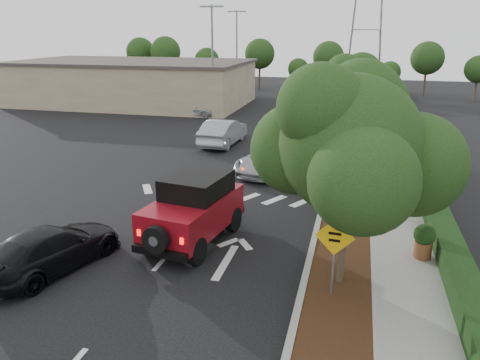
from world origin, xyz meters
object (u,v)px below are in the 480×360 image
(silver_suv_ahead, at_px, (270,159))
(black_suv_oncoming, at_px, (52,248))
(red_jeep, at_px, (196,208))
(speed_hump_sign, at_px, (334,246))

(silver_suv_ahead, xyz_separation_m, black_suv_oncoming, (-4.60, -11.81, -0.02))
(silver_suv_ahead, height_order, black_suv_oncoming, silver_suv_ahead)
(red_jeep, relative_size, black_suv_oncoming, 1.02)
(red_jeep, xyz_separation_m, black_suv_oncoming, (-3.63, -3.10, -0.51))
(silver_suv_ahead, relative_size, black_suv_oncoming, 1.07)
(black_suv_oncoming, xyz_separation_m, speed_hump_sign, (8.49, 0.39, 0.89))
(red_jeep, xyz_separation_m, speed_hump_sign, (4.86, -2.70, 0.38))
(silver_suv_ahead, bearing_deg, black_suv_oncoming, -98.65)
(red_jeep, height_order, silver_suv_ahead, red_jeep)
(red_jeep, relative_size, speed_hump_sign, 2.10)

